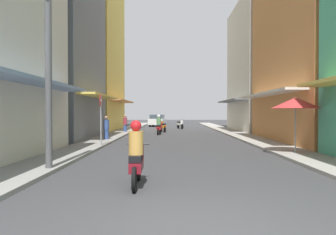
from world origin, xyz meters
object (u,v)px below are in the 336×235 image
object	(u,v)px
parked_car	(157,120)
vendor_umbrella	(296,103)
motorbike_maroon	(137,157)
street_sign_no_entry	(101,113)
utility_pole	(48,62)
motorbike_orange	(163,126)
motorbike_red	(159,126)
motorbike_white	(180,124)
pedestrian_far	(125,124)
pedestrian_midway	(106,129)

from	to	relation	value
parked_car	vendor_umbrella	distance (m)	27.81
motorbike_maroon	street_sign_no_entry	xyz separation A→B (m)	(-2.69, 8.44, 1.01)
utility_pole	vendor_umbrella	bearing A→B (deg)	22.81
parked_car	motorbike_maroon	bearing A→B (deg)	-88.43
motorbike_maroon	motorbike_orange	distance (m)	20.97
street_sign_no_entry	motorbike_red	bearing A→B (deg)	74.40
utility_pole	motorbike_orange	bearing A→B (deg)	81.46
parked_car	utility_pole	distance (m)	30.75
vendor_umbrella	motorbike_orange	bearing A→B (deg)	110.40
motorbike_white	vendor_umbrella	world-z (taller)	vendor_umbrella
street_sign_no_entry	motorbike_white	bearing A→B (deg)	75.99
pedestrian_far	vendor_umbrella	bearing A→B (deg)	-57.58
motorbike_maroon	parked_car	xyz separation A→B (m)	(-0.89, 32.39, 0.04)
parked_car	street_sign_no_entry	bearing A→B (deg)	-94.29
motorbike_red	pedestrian_midway	world-z (taller)	motorbike_red
motorbike_orange	motorbike_white	bearing A→B (deg)	72.58
motorbike_white	motorbike_orange	world-z (taller)	same
vendor_umbrella	utility_pole	bearing A→B (deg)	-157.19
motorbike_orange	vendor_umbrella	xyz separation A→B (m)	(5.77, -15.52, 1.64)
parked_car	pedestrian_far	bearing A→B (deg)	-99.50
pedestrian_midway	utility_pole	size ratio (longest dim) A/B	0.24
street_sign_no_entry	parked_car	bearing A→B (deg)	85.71
motorbike_red	motorbike_orange	world-z (taller)	motorbike_red
motorbike_white	pedestrian_midway	bearing A→B (deg)	-108.64
pedestrian_midway	utility_pole	xyz separation A→B (m)	(0.32, -10.07, 2.48)
motorbike_white	street_sign_no_entry	bearing A→B (deg)	-104.01
utility_pole	motorbike_maroon	bearing A→B (deg)	-32.97
motorbike_red	vendor_umbrella	bearing A→B (deg)	-63.84
motorbike_white	parked_car	bearing A→B (deg)	114.17
motorbike_orange	pedestrian_far	size ratio (longest dim) A/B	1.13
motorbike_orange	pedestrian_midway	size ratio (longest dim) A/B	1.14
pedestrian_far	utility_pole	size ratio (longest dim) A/B	0.25
motorbike_maroon	street_sign_no_entry	bearing A→B (deg)	107.67
parked_car	motorbike_red	bearing A→B (deg)	-87.03
motorbike_white	motorbike_red	xyz separation A→B (m)	(-1.92, -8.78, 0.20)
motorbike_maroon	utility_pole	distance (m)	4.19
parked_car	motorbike_white	bearing A→B (deg)	-65.83
motorbike_maroon	motorbike_orange	size ratio (longest dim) A/B	1.03
motorbike_orange	pedestrian_far	world-z (taller)	pedestrian_far
utility_pole	motorbike_red	bearing A→B (deg)	80.44
motorbike_red	vendor_umbrella	size ratio (longest dim) A/B	0.76
motorbike_maroon	pedestrian_midway	xyz separation A→B (m)	(-3.11, 11.87, 0.06)
parked_car	pedestrian_far	world-z (taller)	pedestrian_far
vendor_umbrella	pedestrian_far	bearing A→B (deg)	122.42
motorbike_white	vendor_umbrella	size ratio (longest dim) A/B	0.74
pedestrian_far	vendor_umbrella	world-z (taller)	vendor_umbrella
motorbike_white	vendor_umbrella	distance (m)	21.42
motorbike_white	parked_car	xyz separation A→B (m)	(-2.68, 5.98, 0.24)
motorbike_maroon	motorbike_orange	bearing A→B (deg)	89.76
motorbike_maroon	vendor_umbrella	distance (m)	8.13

